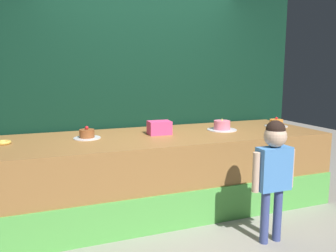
# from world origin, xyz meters

# --- Properties ---
(ground_plane) EXTENTS (12.00, 12.00, 0.00)m
(ground_plane) POSITION_xyz_m (0.00, 0.00, 0.00)
(ground_plane) COLOR gray
(stage_platform) EXTENTS (3.69, 1.22, 0.82)m
(stage_platform) POSITION_xyz_m (0.00, 0.60, 0.41)
(stage_platform) COLOR #9E6B38
(stage_platform) RESTS_ON ground_plane
(curtain_backdrop) EXTENTS (4.35, 0.08, 2.72)m
(curtain_backdrop) POSITION_xyz_m (0.00, 1.30, 1.36)
(curtain_backdrop) COLOR black
(curtain_backdrop) RESTS_ON ground_plane
(child_figure) EXTENTS (0.43, 0.20, 1.10)m
(child_figure) POSITION_xyz_m (0.64, -0.51, 0.71)
(child_figure) COLOR #3F4C8C
(child_figure) RESTS_ON ground_plane
(pink_box) EXTENTS (0.25, 0.19, 0.15)m
(pink_box) POSITION_xyz_m (0.00, 0.65, 0.90)
(pink_box) COLOR #EE4584
(pink_box) RESTS_ON stage_platform
(donut) EXTENTS (0.14, 0.14, 0.03)m
(donut) POSITION_xyz_m (-1.57, 0.69, 0.84)
(donut) COLOR #F2BF4C
(donut) RESTS_ON stage_platform
(cake_left) EXTENTS (0.28, 0.28, 0.13)m
(cake_left) POSITION_xyz_m (-0.78, 0.69, 0.86)
(cake_left) COLOR silver
(cake_left) RESTS_ON stage_platform
(cake_center) EXTENTS (0.35, 0.35, 0.15)m
(cake_center) POSITION_xyz_m (0.78, 0.63, 0.87)
(cake_center) COLOR silver
(cake_center) RESTS_ON stage_platform
(cake_right) EXTENTS (0.28, 0.28, 0.12)m
(cake_right) POSITION_xyz_m (1.57, 0.62, 0.86)
(cake_right) COLOR silver
(cake_right) RESTS_ON stage_platform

